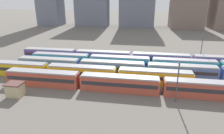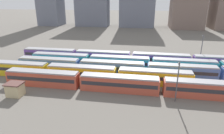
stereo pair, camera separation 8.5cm
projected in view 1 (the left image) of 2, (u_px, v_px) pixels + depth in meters
ground_plane at (67, 71)px, 58.05m from camera, size 600.00×600.00×0.00m
train_track_0 at (207, 89)px, 42.15m from camera, size 93.60×3.06×3.75m
train_track_1 at (82, 72)px, 51.61m from camera, size 55.80×3.06×3.75m
train_track_2 at (220, 74)px, 50.89m from camera, size 112.50×3.06×3.75m
train_track_3 at (151, 64)px, 58.46m from camera, size 74.70×3.06×3.75m
train_track_4 at (161, 59)px, 62.79m from camera, size 93.60×3.06×3.75m
catenary_pole_0 at (178, 80)px, 39.50m from camera, size 0.24×3.20×8.60m
catenary_pole_1 at (202, 48)px, 62.26m from camera, size 0.24×3.20×9.74m
signal_hut at (15, 89)px, 42.89m from camera, size 3.60×3.00×3.04m
distant_building_3 at (187, 8)px, 136.62m from camera, size 21.73×21.33×28.01m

